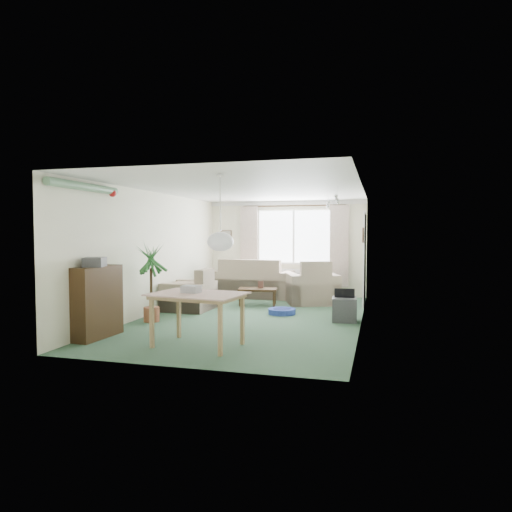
% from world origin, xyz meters
% --- Properties ---
extents(ground, '(6.50, 6.50, 0.00)m').
position_xyz_m(ground, '(0.00, 0.00, 0.00)').
color(ground, '#32543D').
extents(window, '(1.80, 0.03, 1.30)m').
position_xyz_m(window, '(0.20, 3.23, 1.50)').
color(window, white).
extents(curtain_rod, '(2.60, 0.03, 0.03)m').
position_xyz_m(curtain_rod, '(0.20, 3.15, 2.27)').
color(curtain_rod, black).
extents(curtain_left, '(0.45, 0.08, 2.00)m').
position_xyz_m(curtain_left, '(-0.95, 3.13, 1.27)').
color(curtain_left, beige).
extents(curtain_right, '(0.45, 0.08, 2.00)m').
position_xyz_m(curtain_right, '(1.35, 3.13, 1.27)').
color(curtain_right, beige).
extents(radiator, '(1.20, 0.10, 0.55)m').
position_xyz_m(radiator, '(0.20, 3.19, 0.40)').
color(radiator, white).
extents(doorway, '(0.03, 0.95, 2.00)m').
position_xyz_m(doorway, '(1.99, 2.20, 1.00)').
color(doorway, black).
extents(pendant_lamp, '(0.36, 0.36, 0.36)m').
position_xyz_m(pendant_lamp, '(0.20, -2.30, 1.48)').
color(pendant_lamp, white).
extents(tinsel_garland, '(1.60, 1.60, 0.12)m').
position_xyz_m(tinsel_garland, '(-1.92, -2.30, 2.28)').
color(tinsel_garland, '#196626').
extents(bauble_cluster_a, '(0.20, 0.20, 0.20)m').
position_xyz_m(bauble_cluster_a, '(1.30, 0.90, 2.22)').
color(bauble_cluster_a, silver).
extents(bauble_cluster_b, '(0.20, 0.20, 0.20)m').
position_xyz_m(bauble_cluster_b, '(1.60, -0.30, 2.22)').
color(bauble_cluster_b, silver).
extents(wall_picture_back, '(0.28, 0.03, 0.22)m').
position_xyz_m(wall_picture_back, '(-1.60, 3.23, 1.55)').
color(wall_picture_back, brown).
extents(wall_picture_right, '(0.03, 0.24, 0.30)m').
position_xyz_m(wall_picture_right, '(1.98, 1.20, 1.55)').
color(wall_picture_right, brown).
extents(sofa, '(1.92, 1.05, 0.95)m').
position_xyz_m(sofa, '(-0.72, 2.75, 0.47)').
color(sofa, beige).
rests_on(sofa, ground).
extents(armchair_corner, '(1.38, 1.34, 0.98)m').
position_xyz_m(armchair_corner, '(0.83, 2.06, 0.49)').
color(armchair_corner, beige).
rests_on(armchair_corner, ground).
extents(armchair_left, '(0.93, 0.98, 0.85)m').
position_xyz_m(armchair_left, '(-1.50, 0.52, 0.43)').
color(armchair_left, beige).
rests_on(armchair_left, ground).
extents(coffee_table, '(0.90, 0.60, 0.37)m').
position_xyz_m(coffee_table, '(-0.27, 1.46, 0.19)').
color(coffee_table, black).
rests_on(coffee_table, ground).
extents(photo_frame, '(0.12, 0.03, 0.16)m').
position_xyz_m(photo_frame, '(-0.22, 1.52, 0.45)').
color(photo_frame, brown).
rests_on(photo_frame, coffee_table).
extents(bookshelf, '(0.35, 0.91, 1.09)m').
position_xyz_m(bookshelf, '(-1.84, -2.15, 0.55)').
color(bookshelf, black).
rests_on(bookshelf, ground).
extents(hifi_box, '(0.38, 0.42, 0.14)m').
position_xyz_m(hifi_box, '(-1.81, -2.25, 1.16)').
color(hifi_box, '#39383E').
rests_on(hifi_box, bookshelf).
extents(houseplant, '(0.73, 0.73, 1.41)m').
position_xyz_m(houseplant, '(-1.65, -0.81, 0.71)').
color(houseplant, '#1C5420').
rests_on(houseplant, ground).
extents(dining_table, '(1.27, 0.94, 0.73)m').
position_xyz_m(dining_table, '(-0.16, -2.24, 0.37)').
color(dining_table, tan).
rests_on(dining_table, ground).
extents(gift_box, '(0.28, 0.22, 0.12)m').
position_xyz_m(gift_box, '(-0.28, -2.20, 0.79)').
color(gift_box, '#B2B1BC').
rests_on(gift_box, dining_table).
extents(tv_cube, '(0.46, 0.50, 0.43)m').
position_xyz_m(tv_cube, '(1.70, 0.14, 0.21)').
color(tv_cube, '#333338').
rests_on(tv_cube, ground).
extents(pet_bed, '(0.69, 0.69, 0.11)m').
position_xyz_m(pet_bed, '(0.46, 0.54, 0.05)').
color(pet_bed, navy).
rests_on(pet_bed, ground).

